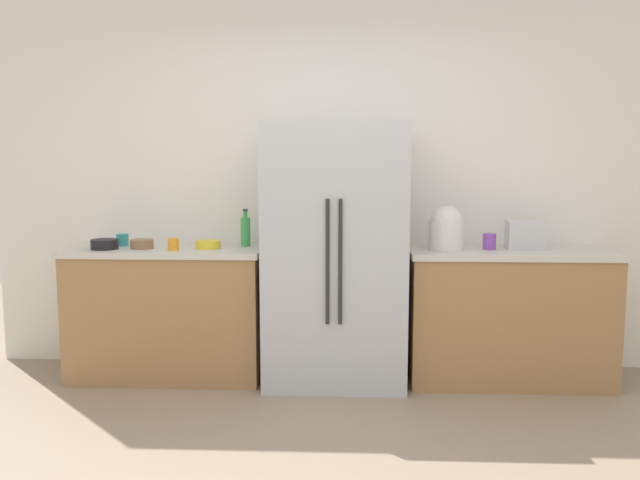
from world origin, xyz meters
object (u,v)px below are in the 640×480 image
at_px(refrigerator, 335,254).
at_px(bowl_c, 208,244).
at_px(rice_cooker, 446,229).
at_px(bowl_b, 142,244).
at_px(cup_a, 173,244).
at_px(toaster, 525,235).
at_px(cup_c, 489,242).
at_px(bowl_a, 105,244).
at_px(bottle_a, 246,231).
at_px(cup_b, 122,240).

relative_size(refrigerator, bowl_c, 10.22).
relative_size(rice_cooker, bowl_b, 1.90).
bearing_deg(cup_a, bowl_b, 160.63).
xyz_separation_m(toaster, cup_c, (-0.24, -0.02, -0.04)).
distance_m(rice_cooker, bowl_a, 2.32).
bearing_deg(toaster, cup_c, -175.52).
bearing_deg(bowl_b, bowl_c, 3.78).
bearing_deg(rice_cooker, cup_a, -176.70).
relative_size(bowl_b, bowl_c, 0.92).
bearing_deg(bottle_a, refrigerator, -12.41).
relative_size(bottle_a, bowl_a, 1.43).
xyz_separation_m(rice_cooker, cup_c, (0.30, 0.03, -0.09)).
height_order(cup_c, bowl_a, cup_c).
xyz_separation_m(toaster, bowl_b, (-2.61, -0.07, -0.07)).
xyz_separation_m(refrigerator, bowl_a, (-1.57, -0.06, 0.07)).
relative_size(bowl_a, bowl_c, 1.06).
relative_size(cup_b, bowl_b, 0.54).
height_order(cup_c, bowl_c, cup_c).
bearing_deg(bowl_a, bottle_a, 11.81).
bearing_deg(bowl_c, bowl_a, -173.66).
distance_m(cup_b, cup_c, 2.56).
bearing_deg(bowl_c, toaster, 1.18).
bearing_deg(cup_a, cup_b, 152.06).
distance_m(bowl_a, bowl_c, 0.70).
distance_m(refrigerator, bowl_b, 1.33).
distance_m(refrigerator, cup_c, 1.05).
bearing_deg(bowl_b, cup_b, 142.68).
relative_size(bottle_a, cup_b, 3.09).
xyz_separation_m(cup_b, cup_c, (2.56, -0.09, 0.01)).
distance_m(toaster, cup_b, 2.80).
relative_size(toaster, bottle_a, 0.92).
height_order(rice_cooker, bowl_c, rice_cooker).
relative_size(toaster, cup_c, 2.24).
bearing_deg(refrigerator, bowl_c, 178.63).
distance_m(toaster, bottle_a, 1.92).
bearing_deg(bowl_a, refrigerator, 2.06).
relative_size(refrigerator, bottle_a, 6.71).
xyz_separation_m(bottle_a, cup_c, (1.68, -0.09, -0.06)).
height_order(refrigerator, cup_a, refrigerator).
bearing_deg(bottle_a, cup_b, -179.58).
xyz_separation_m(toaster, bowl_c, (-2.16, -0.04, -0.07)).
relative_size(cup_b, bowl_a, 0.46).
relative_size(cup_a, bowl_c, 0.47).
relative_size(rice_cooker, cup_b, 3.54).
height_order(refrigerator, cup_c, refrigerator).
bearing_deg(cup_b, cup_a, -27.94).
xyz_separation_m(toaster, rice_cooker, (-0.54, -0.05, 0.05)).
relative_size(refrigerator, bowl_b, 11.15).
relative_size(cup_b, bowl_c, 0.49).
relative_size(toaster, cup_a, 2.95).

